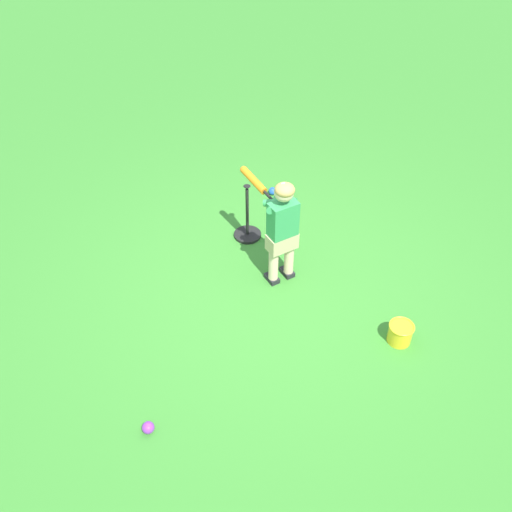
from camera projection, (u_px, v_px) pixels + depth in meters
ground_plane at (272, 292)px, 5.23m from camera, size 40.00×40.00×0.00m
child_batter at (281, 223)px, 4.96m from camera, size 0.78×0.32×1.08m
play_ball_by_bucket at (148, 428)px, 4.12m from camera, size 0.09×0.09×0.09m
play_ball_midfield at (272, 191)px, 6.37m from camera, size 0.09×0.09×0.09m
batting_tee at (247, 228)px, 5.77m from camera, size 0.28×0.28×0.62m
toy_bucket at (400, 333)px, 4.73m from camera, size 0.22×0.22×0.19m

